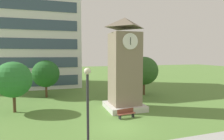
# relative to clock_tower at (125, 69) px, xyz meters

# --- Properties ---
(ground_plane) EXTENTS (160.00, 160.00, 0.00)m
(ground_plane) POSITION_rel_clock_tower_xyz_m (-2.33, -4.81, -4.57)
(ground_plane) COLOR #567F38
(office_building) EXTENTS (19.15, 11.21, 25.60)m
(office_building) POSITION_rel_clock_tower_xyz_m (-12.17, 20.37, 8.23)
(office_building) COLOR silver
(office_building) RESTS_ON ground
(clock_tower) EXTENTS (4.10, 4.10, 10.24)m
(clock_tower) POSITION_rel_clock_tower_xyz_m (0.00, 0.00, 0.00)
(clock_tower) COLOR gray
(clock_tower) RESTS_ON ground
(park_bench) EXTENTS (1.85, 0.71, 0.88)m
(park_bench) POSITION_rel_clock_tower_xyz_m (-0.96, -2.94, -4.11)
(park_bench) COLOR brown
(park_bench) RESTS_ON ground
(street_lamp) EXTENTS (0.36, 0.36, 5.52)m
(street_lamp) POSITION_rel_clock_tower_xyz_m (-5.99, -10.05, -1.11)
(street_lamp) COLOR #333338
(street_lamp) RESTS_ON ground
(tree_streetside) EXTENTS (3.85, 3.85, 5.36)m
(tree_streetside) POSITION_rel_clock_tower_xyz_m (-8.66, 8.83, -1.14)
(tree_streetside) COLOR #513823
(tree_streetside) RESTS_ON ground
(tree_near_tower) EXTENTS (4.25, 4.25, 5.85)m
(tree_near_tower) POSITION_rel_clock_tower_xyz_m (5.58, 6.11, -0.85)
(tree_near_tower) COLOR #513823
(tree_near_tower) RESTS_ON ground
(tree_by_building) EXTENTS (3.82, 3.82, 5.45)m
(tree_by_building) POSITION_rel_clock_tower_xyz_m (-11.72, 2.38, -1.04)
(tree_by_building) COLOR #513823
(tree_by_building) RESTS_ON ground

